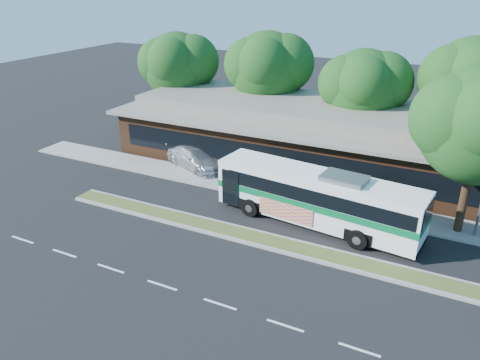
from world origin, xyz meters
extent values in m
plane|color=black|center=(0.00, 0.00, 0.00)|extent=(120.00, 120.00, 0.00)
cube|color=#464D20|center=(0.00, 0.60, 0.07)|extent=(26.00, 1.10, 0.15)
cube|color=gray|center=(0.00, 6.40, 0.06)|extent=(44.00, 2.60, 0.12)
cube|color=black|center=(-18.00, 10.00, 0.01)|extent=(14.00, 12.00, 0.01)
cube|color=#4E2C18|center=(0.00, 13.00, 1.60)|extent=(32.00, 10.00, 3.20)
cube|color=slate|center=(0.00, 13.00, 3.32)|extent=(33.20, 11.20, 0.24)
cube|color=slate|center=(0.00, 13.00, 3.95)|extent=(30.00, 8.00, 1.00)
cube|color=black|center=(0.00, 7.97, 1.70)|extent=(30.00, 0.06, 1.60)
cylinder|color=black|center=(-15.00, 15.00, 1.99)|extent=(0.44, 0.44, 3.99)
sphere|color=#133913|center=(-15.00, 15.00, 5.73)|extent=(5.80, 5.80, 5.80)
sphere|color=#133913|center=(-13.70, 15.43, 6.19)|extent=(4.52, 4.52, 4.52)
cylinder|color=black|center=(-7.00, 16.00, 2.10)|extent=(0.44, 0.44, 4.20)
sphere|color=#133913|center=(-7.00, 16.00, 6.00)|extent=(6.00, 6.00, 6.00)
sphere|color=#133913|center=(-5.65, 16.45, 6.48)|extent=(4.68, 4.68, 4.68)
cylinder|color=black|center=(1.00, 15.00, 1.89)|extent=(0.44, 0.44, 3.78)
sphere|color=#133913|center=(1.00, 15.00, 5.46)|extent=(5.60, 5.60, 5.60)
sphere|color=#133913|center=(2.26, 15.42, 5.91)|extent=(4.37, 4.37, 4.37)
cylinder|color=black|center=(8.00, 16.00, 2.21)|extent=(0.44, 0.44, 4.41)
sphere|color=#133913|center=(8.00, 16.00, 6.27)|extent=(6.20, 6.20, 6.20)
cube|color=white|center=(1.44, 3.65, 1.67)|extent=(11.87, 3.87, 2.68)
cube|color=black|center=(1.73, 3.62, 2.21)|extent=(10.95, 3.80, 0.80)
cube|color=white|center=(1.44, 3.65, 2.90)|extent=(11.90, 3.89, 0.25)
cube|color=#046433|center=(1.44, 3.65, 1.59)|extent=(11.94, 3.93, 0.37)
cube|color=black|center=(-4.36, 4.36, 1.99)|extent=(0.32, 2.17, 1.66)
cube|color=black|center=(7.25, 2.95, 2.30)|extent=(0.30, 2.02, 1.07)
cube|color=#C0389F|center=(0.04, 2.54, 0.97)|extent=(3.29, 0.45, 0.97)
cube|color=slate|center=(2.89, 3.48, 3.15)|extent=(2.50, 1.82, 0.29)
cylinder|color=black|center=(-2.27, 2.88, 0.53)|extent=(1.10, 0.48, 1.07)
cylinder|color=black|center=(-1.98, 5.30, 0.53)|extent=(1.10, 0.48, 1.07)
cylinder|color=black|center=(4.19, 2.09, 0.53)|extent=(1.10, 0.48, 1.07)
cylinder|color=black|center=(4.48, 4.51, 0.53)|extent=(1.10, 0.48, 1.07)
imported|color=silver|center=(-9.00, 7.84, 0.78)|extent=(5.78, 4.06, 1.55)
cylinder|color=black|center=(8.74, 6.20, 2.15)|extent=(0.44, 0.44, 4.30)
sphere|color=#133913|center=(8.74, 6.20, 6.10)|extent=(6.02, 6.02, 6.02)
camera|label=1|loc=(7.98, -19.14, 12.99)|focal=35.00mm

